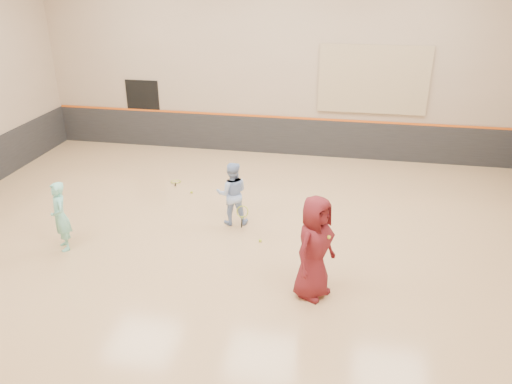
% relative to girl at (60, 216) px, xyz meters
% --- Properties ---
extents(room, '(15.04, 12.04, 6.22)m').
position_rel_girl_xyz_m(room, '(3.67, 0.75, 0.05)').
color(room, tan).
rests_on(room, ground).
extents(wainscot_back, '(14.90, 0.04, 1.20)m').
position_rel_girl_xyz_m(wainscot_back, '(3.67, 6.72, -0.17)').
color(wainscot_back, '#232326').
rests_on(wainscot_back, floor).
extents(accent_stripe, '(14.90, 0.03, 0.06)m').
position_rel_girl_xyz_m(accent_stripe, '(3.67, 6.71, 0.45)').
color(accent_stripe, '#D85914').
rests_on(accent_stripe, wall_back).
extents(acoustic_panel, '(3.20, 0.08, 2.00)m').
position_rel_girl_xyz_m(acoustic_panel, '(6.47, 6.70, 1.73)').
color(acoustic_panel, tan).
rests_on(acoustic_panel, wall_back).
extents(doorway, '(1.10, 0.05, 2.20)m').
position_rel_girl_xyz_m(doorway, '(-0.83, 6.73, 0.33)').
color(doorway, black).
rests_on(doorway, floor).
extents(girl, '(0.64, 0.66, 1.53)m').
position_rel_girl_xyz_m(girl, '(0.00, 0.00, 0.00)').
color(girl, '#80DECE').
rests_on(girl, floor).
extents(instructor, '(0.85, 0.73, 1.52)m').
position_rel_girl_xyz_m(instructor, '(3.30, 1.80, -0.00)').
color(instructor, '#98B5EB').
rests_on(instructor, floor).
extents(young_man, '(1.04, 1.16, 1.99)m').
position_rel_girl_xyz_m(young_man, '(5.38, -0.67, 0.23)').
color(young_man, maroon).
rests_on(young_man, floor).
extents(held_racket, '(0.27, 0.27, 0.58)m').
position_rel_girl_xyz_m(held_racket, '(3.59, 1.57, -0.33)').
color(held_racket, '#A2BD29').
rests_on(held_racket, instructor).
extents(spare_racket, '(0.66, 0.66, 0.12)m').
position_rel_girl_xyz_m(spare_racket, '(1.17, 3.87, -0.71)').
color(spare_racket, '#A4BD29').
rests_on(spare_racket, floor).
extents(ball_under_racket, '(0.07, 0.07, 0.07)m').
position_rel_girl_xyz_m(ball_under_racket, '(4.10, 1.02, -0.73)').
color(ball_under_racket, '#CCE836').
rests_on(ball_under_racket, floor).
extents(ball_in_hand, '(0.07, 0.07, 0.07)m').
position_rel_girl_xyz_m(ball_in_hand, '(5.63, -0.76, 0.52)').
color(ball_in_hand, yellow).
rests_on(ball_in_hand, young_man).
extents(ball_beside_spare, '(0.07, 0.07, 0.07)m').
position_rel_girl_xyz_m(ball_beside_spare, '(1.84, 3.22, -0.73)').
color(ball_beside_spare, '#CDE134').
rests_on(ball_beside_spare, floor).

